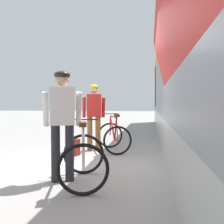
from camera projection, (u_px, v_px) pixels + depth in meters
The scene contains 6 objects.
ground_plane at pixel (91, 166), 4.81m from camera, with size 80.00×80.00×0.00m, color #A09E99.
cyclist_near_in_white at pixel (62, 115), 3.81m from camera, with size 0.66×0.45×1.76m.
cyclist_far_in_red at pixel (94, 111), 6.41m from camera, with size 0.66×0.42×1.76m.
bicycle_near_white at pixel (83, 158), 3.70m from camera, with size 0.97×1.22×0.99m.
bicycle_far_red at pixel (114, 136), 6.29m from camera, with size 1.03×1.25×0.99m.
backpack_on_platform at pixel (73, 147), 5.79m from camera, with size 0.28×0.18×0.40m, color maroon.
Camera 1 is at (1.16, -4.65, 1.22)m, focal length 38.52 mm.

